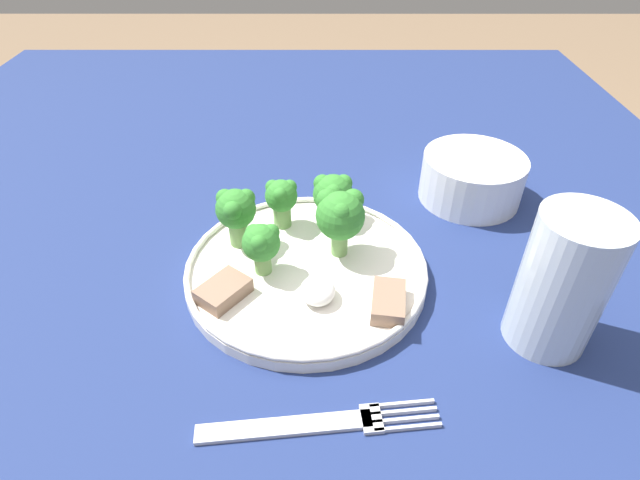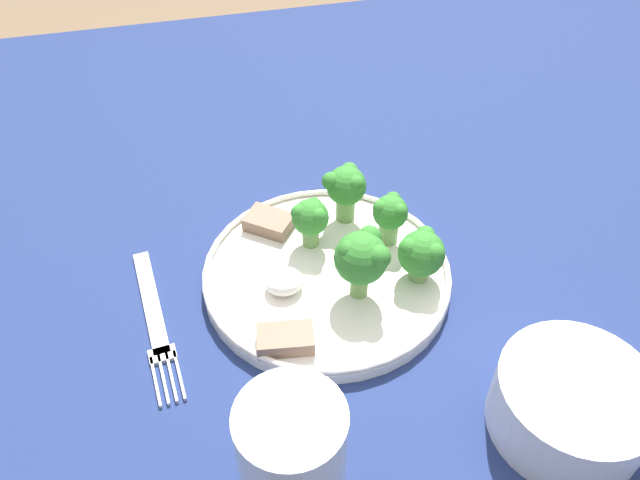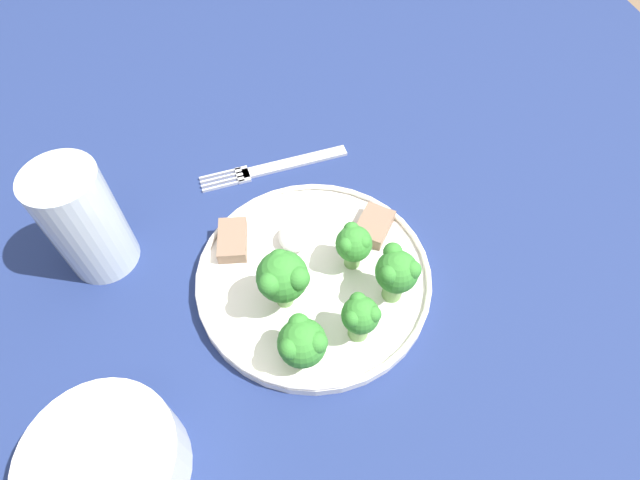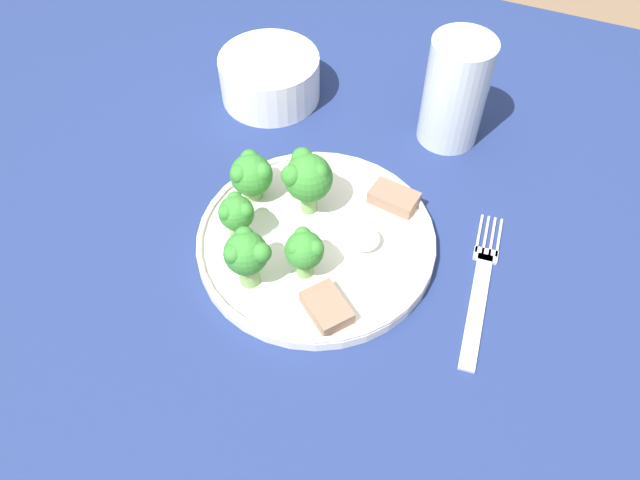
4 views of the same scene
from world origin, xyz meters
TOP-DOWN VIEW (x-y plane):
  - table at (0.00, 0.00)m, footprint 1.39×1.15m
  - dinner_plate at (0.02, 0.05)m, footprint 0.24×0.24m
  - fork at (0.19, 0.06)m, footprint 0.04×0.18m
  - cream_bowl at (-0.12, 0.25)m, footprint 0.12×0.12m
  - drinking_glass at (0.10, 0.26)m, footprint 0.07×0.07m
  - broccoli_floret_near_rim_left at (0.03, 0.01)m, footprint 0.04×0.04m
  - broccoli_floret_center_left at (-0.00, 0.08)m, footprint 0.05×0.05m
  - broccoli_floret_back_left at (-0.05, 0.02)m, footprint 0.04×0.03m
  - broccoli_floret_front_left at (-0.02, -0.02)m, footprint 0.04×0.04m
  - broccoli_floret_center_back at (-0.06, 0.08)m, footprint 0.05×0.04m
  - meat_slice_front_slice at (0.06, -0.03)m, footprint 0.06×0.05m
  - meat_slice_middle_slice at (0.08, 0.12)m, footprint 0.05×0.04m
  - sauce_dollop at (0.07, 0.06)m, footprint 0.04×0.03m

SIDE VIEW (x-z plane):
  - table at x=0.00m, z-range 0.29..1.03m
  - fork at x=0.19m, z-range 0.74..0.74m
  - dinner_plate at x=0.02m, z-range 0.74..0.76m
  - meat_slice_front_slice at x=0.06m, z-range 0.75..0.76m
  - meat_slice_middle_slice at x=0.08m, z-range 0.75..0.77m
  - sauce_dollop at x=0.07m, z-range 0.75..0.77m
  - cream_bowl at x=-0.12m, z-range 0.74..0.79m
  - broccoli_floret_center_back at x=-0.06m, z-range 0.76..0.81m
  - broccoli_floret_near_rim_left at x=0.03m, z-range 0.76..0.81m
  - broccoli_floret_back_left at x=-0.05m, z-range 0.76..0.81m
  - broccoli_floret_front_left at x=-0.02m, z-range 0.76..0.82m
  - drinking_glass at x=0.10m, z-range 0.73..0.86m
  - broccoli_floret_center_left at x=0.00m, z-range 0.76..0.83m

